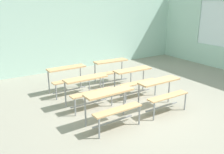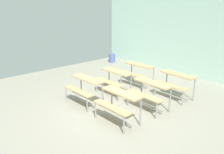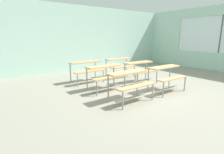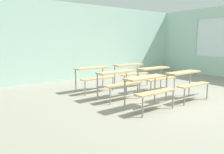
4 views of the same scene
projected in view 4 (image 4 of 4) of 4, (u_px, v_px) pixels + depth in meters
name	position (u px, v px, depth m)	size (l,w,h in m)	color
ground	(171.00, 102.00, 5.79)	(10.00, 9.00, 0.05)	gray
wall_back	(85.00, 42.00, 9.12)	(10.00, 0.12, 3.00)	silver
desk_bench_r0c0	(149.00, 85.00, 4.98)	(1.12, 0.63, 0.74)	tan
desk_bench_r0c1	(187.00, 79.00, 5.79)	(1.10, 0.60, 0.74)	tan
desk_bench_r1c0	(118.00, 78.00, 5.87)	(1.11, 0.61, 0.74)	tan
desk_bench_r1c1	(156.00, 74.00, 6.70)	(1.11, 0.61, 0.74)	tan
desk_bench_r2c0	(94.00, 73.00, 6.76)	(1.11, 0.61, 0.74)	tan
desk_bench_r2c1	(131.00, 70.00, 7.65)	(1.13, 0.64, 0.74)	tan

